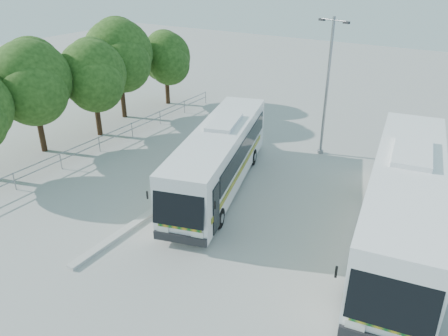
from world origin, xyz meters
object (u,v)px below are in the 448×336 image
Objects in this scene: tree_far_c at (93,74)px; coach_adjacent at (403,202)px; tree_far_b at (32,80)px; coach_main at (219,157)px; lamppost at (327,82)px; tree_far_d at (119,54)px; tree_far_e at (166,57)px.

tree_far_c reaches higher than coach_adjacent.
tree_far_c is (0.89, 3.90, -0.31)m from tree_far_b.
coach_main is 1.45× the size of lamppost.
tree_far_c is 15.00m from lamppost.
lamppost reaches higher than tree_far_d.
tree_far_e is 14.98m from lamppost.
tree_far_b is 0.58× the size of coach_main.
lamppost is at bearing 5.05° from tree_far_d.
tree_far_c is at bearing -86.46° from tree_far_e.
tree_far_c is 11.59m from coach_main.
coach_adjacent is (20.34, -2.39, -2.22)m from tree_far_c.
tree_far_b reaches higher than tree_far_c.
tree_far_b is 1.17× the size of tree_far_e.
lamppost is (15.02, 8.95, -0.02)m from tree_far_b.
tree_far_c is at bearing 164.73° from coach_adjacent.
tree_far_b is 0.84× the size of lamppost.
tree_far_d reaches higher than tree_far_b.
tree_far_b reaches higher than tree_far_e.
coach_main is (12.32, -5.82, -3.02)m from tree_far_d.
tree_far_e is 15.69m from coach_main.
tree_far_d is (-1.19, 3.70, 0.56)m from tree_far_c.
tree_far_b is at bearing -87.77° from tree_far_d.
lamppost reaches higher than coach_main.
tree_far_c is at bearing 77.09° from tree_far_b.
tree_far_c is at bearing -72.17° from tree_far_d.
tree_far_e reaches higher than coach_adjacent.
tree_far_e is 23.45m from coach_adjacent.
tree_far_d is 0.54× the size of coach_adjacent.
tree_far_d reaches higher than tree_far_e.
tree_far_d is at bearing 155.64° from coach_adjacent.
tree_far_b is 4.01m from tree_far_c.
coach_adjacent is (9.21, -0.27, 0.25)m from coach_main.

